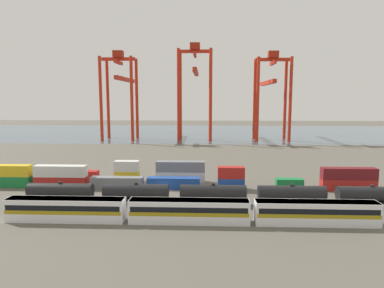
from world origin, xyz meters
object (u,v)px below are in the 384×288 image
at_px(freight_tank_row, 213,195).
at_px(gantry_crane_west, 121,86).
at_px(passenger_train, 189,210).
at_px(gantry_crane_east, 271,88).
at_px(shipping_container_13, 127,176).
at_px(gantry_crane_central, 195,82).

bearing_deg(freight_tank_row, gantry_crane_west, 112.37).
height_order(passenger_train, gantry_crane_east, gantry_crane_east).
relative_size(freight_tank_row, shipping_container_13, 12.15).
bearing_deg(gantry_crane_west, passenger_train, -71.12).
distance_m(shipping_container_13, gantry_crane_west, 97.23).
xyz_separation_m(freight_tank_row, shipping_container_13, (-21.17, 18.20, -0.72)).
bearing_deg(passenger_train, gantry_crane_central, 91.42).
height_order(passenger_train, gantry_crane_central, gantry_crane_central).
bearing_deg(shipping_container_13, passenger_train, -58.89).
bearing_deg(gantry_crane_west, gantry_crane_central, -0.52).
distance_m(passenger_train, gantry_crane_central, 121.64).
relative_size(gantry_crane_west, gantry_crane_east, 1.01).
distance_m(gantry_crane_west, gantry_crane_central, 37.82).
bearing_deg(gantry_crane_central, freight_tank_row, -86.25).
xyz_separation_m(gantry_crane_west, gantry_crane_central, (37.75, -0.34, 2.15)).
bearing_deg(shipping_container_13, gantry_crane_central, 81.17).
bearing_deg(gantry_crane_east, passenger_train, -106.31).
bearing_deg(shipping_container_13, freight_tank_row, -40.68).
distance_m(passenger_train, gantry_crane_west, 128.12).
relative_size(freight_tank_row, gantry_crane_central, 1.55).
distance_m(freight_tank_row, gantry_crane_central, 112.16).
height_order(shipping_container_13, gantry_crane_west, gantry_crane_west).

